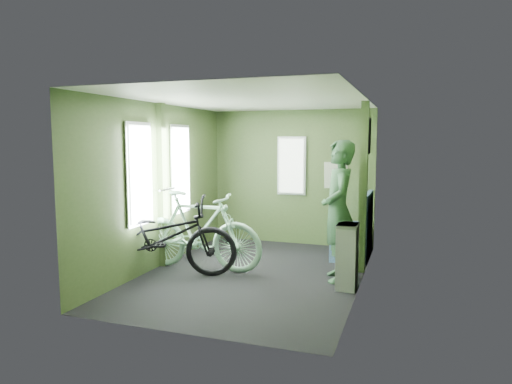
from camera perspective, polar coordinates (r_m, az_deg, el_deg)
room at (r=6.01m, az=-0.52°, el=3.14°), size 4.00×4.02×2.31m
bicycle_black at (r=6.27m, az=-11.62°, el=-10.22°), size 2.12×1.32×1.10m
bicycle_mint at (r=6.44m, az=-7.18°, el=-9.67°), size 1.85×0.62×1.15m
passenger at (r=5.87m, az=10.25°, el=-2.33°), size 0.59×0.76×1.79m
waste_box at (r=5.65m, az=11.32°, el=-7.89°), size 0.23×0.33×0.79m
bench_seat at (r=7.20m, az=12.11°, el=-5.61°), size 0.54×0.95×1.00m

